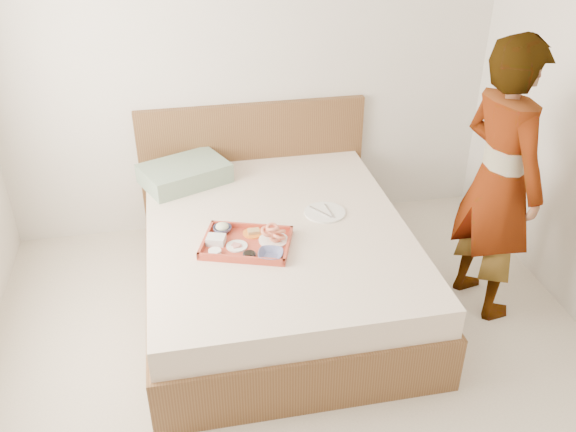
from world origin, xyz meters
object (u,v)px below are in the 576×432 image
(bed, at_px, (277,261))
(tray, at_px, (247,243))
(person, at_px, (499,181))
(dinner_plate, at_px, (325,212))

(bed, height_order, tray, tray)
(bed, relative_size, person, 1.17)
(bed, bearing_deg, tray, -138.41)
(bed, xyz_separation_m, tray, (-0.21, -0.19, 0.29))
(tray, xyz_separation_m, dinner_plate, (0.53, 0.27, -0.02))
(bed, distance_m, tray, 0.40)
(person, bearing_deg, dinner_plate, 56.18)
(tray, distance_m, dinner_plate, 0.60)
(bed, distance_m, person, 1.41)
(dinner_plate, bearing_deg, person, -21.94)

